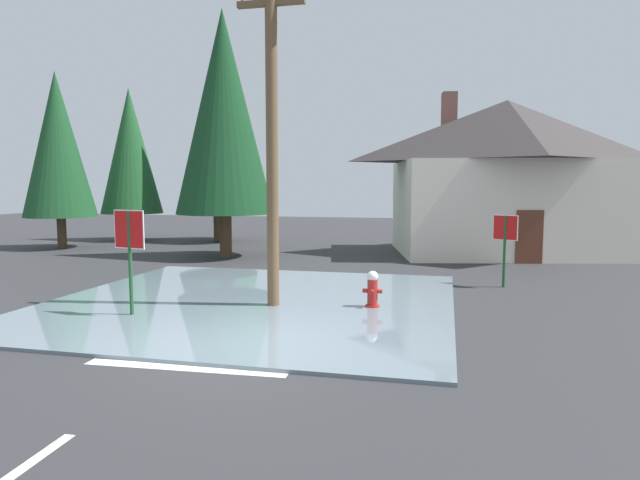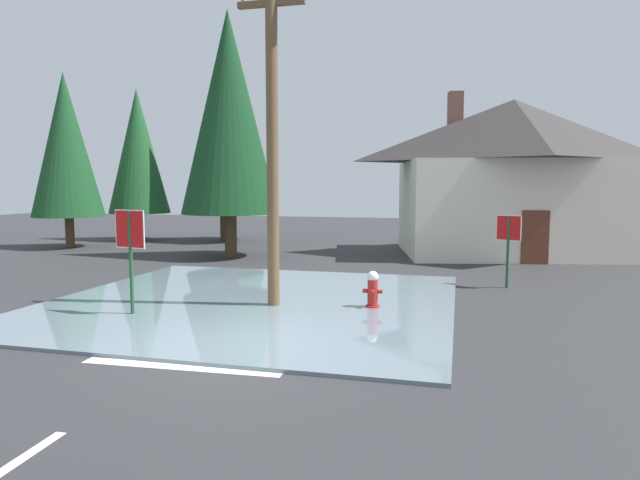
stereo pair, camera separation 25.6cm
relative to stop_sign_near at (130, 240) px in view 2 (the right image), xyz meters
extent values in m
cube|color=#2D2D30|center=(3.05, -1.67, -1.77)|extent=(80.00, 80.00, 0.10)
cube|color=slate|center=(2.06, 2.05, -1.68)|extent=(9.77, 9.50, 0.07)
cube|color=silver|center=(2.70, -2.81, -1.71)|extent=(3.41, 0.43, 0.01)
cylinder|color=#1E4C28|center=(0.00, 0.00, -0.54)|extent=(0.08, 0.08, 2.36)
cube|color=white|center=(0.00, 0.00, 0.24)|extent=(0.83, 0.20, 0.85)
cube|color=red|center=(0.00, 0.00, 0.24)|extent=(0.79, 0.20, 0.80)
cylinder|color=#AD231E|center=(5.08, 1.99, -1.66)|extent=(0.33, 0.33, 0.11)
cylinder|color=#AD231E|center=(5.08, 1.99, -1.30)|extent=(0.24, 0.24, 0.60)
sphere|color=white|center=(5.08, 1.99, -0.93)|extent=(0.26, 0.26, 0.26)
cylinder|color=#AD231E|center=(4.90, 1.99, -1.27)|extent=(0.11, 0.10, 0.10)
cylinder|color=#AD231E|center=(5.25, 1.99, -1.27)|extent=(0.11, 0.10, 0.10)
cylinder|color=#AD231E|center=(5.08, 1.82, -1.27)|extent=(0.12, 0.11, 0.12)
cylinder|color=brown|center=(2.75, 1.64, 2.10)|extent=(0.28, 0.28, 7.62)
cube|color=brown|center=(2.75, 1.64, 5.31)|extent=(1.60, 0.14, 0.14)
cylinder|color=slate|center=(2.08, 1.64, 5.44)|extent=(0.10, 0.10, 0.12)
cylinder|color=#1E4C28|center=(8.36, 5.67, -0.69)|extent=(0.08, 0.08, 2.05)
cube|color=white|center=(8.36, 5.67, 0.00)|extent=(0.65, 0.34, 0.72)
cube|color=red|center=(8.36, 5.67, 0.00)|extent=(0.62, 0.33, 0.68)
cube|color=silver|center=(9.10, 13.87, 0.24)|extent=(9.86, 7.84, 3.92)
pyramid|color=#332D2D|center=(9.10, 13.87, 3.48)|extent=(10.65, 8.47, 2.55)
cube|color=brown|center=(6.72, 14.51, 4.11)|extent=(0.71, 0.71, 2.29)
cube|color=#592D1E|center=(9.74, 10.83, -0.72)|extent=(0.99, 0.26, 2.00)
cylinder|color=#4C3823|center=(-4.92, 15.96, -0.80)|extent=(0.51, 0.51, 1.84)
cone|color=#143D1E|center=(-4.92, 15.96, 4.32)|extent=(4.09, 4.09, 8.39)
cylinder|color=#4C3823|center=(-9.60, 15.44, -1.00)|extent=(0.40, 0.40, 1.44)
cone|color=#1E5128|center=(-9.60, 15.44, 2.99)|extent=(3.19, 3.19, 6.54)
cylinder|color=#4C3823|center=(-2.03, 10.10, -0.83)|extent=(0.49, 0.49, 1.77)
cone|color=#143D1E|center=(-2.03, 10.10, 4.09)|extent=(3.94, 3.94, 8.07)
cylinder|color=#4C3823|center=(-10.74, 11.35, -0.99)|extent=(0.40, 0.40, 1.46)
cone|color=#194723|center=(-10.74, 11.35, 3.06)|extent=(3.24, 3.24, 6.63)
camera|label=1|loc=(6.75, -10.59, 1.20)|focal=30.67mm
camera|label=2|loc=(7.00, -10.53, 1.20)|focal=30.67mm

